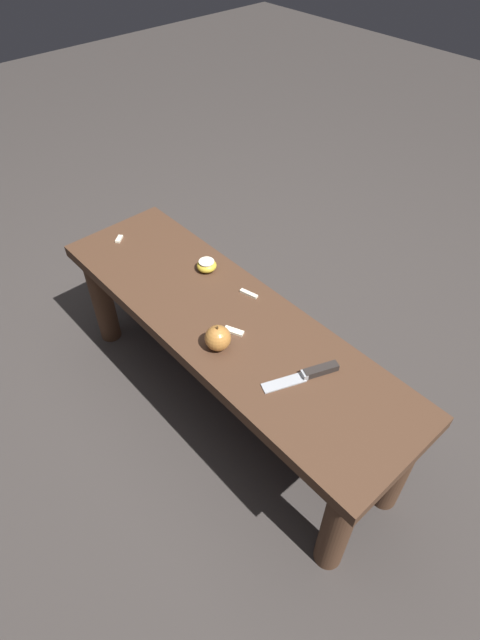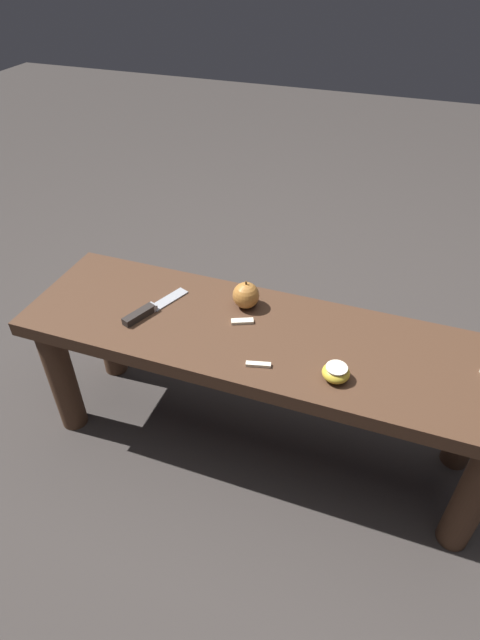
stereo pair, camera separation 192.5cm
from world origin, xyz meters
name	(u,v)px [view 2 (the right image)]	position (x,y,z in m)	size (l,w,h in m)	color
ground_plane	(258,439)	(0.00, 0.00, 0.00)	(8.00, 8.00, 0.00)	#383330
wooden_bench	(260,359)	(0.00, 0.00, 0.34)	(1.26, 0.38, 0.43)	#472D1E
knife	(147,311)	(-0.31, -0.03, 0.44)	(0.10, 0.21, 0.02)	#9EA0A5
apple_whole	(246,295)	(-0.07, 0.09, 0.47)	(0.07, 0.07, 0.08)	#B27233
apple_cut	(336,372)	(0.21, -0.10, 0.45)	(0.06, 0.06, 0.04)	gold
apple_slice_near_knife	(258,364)	(0.03, -0.12, 0.44)	(0.06, 0.03, 0.01)	silver
apple_slice_center	(242,321)	(-0.06, 0.02, 0.44)	(0.06, 0.04, 0.01)	silver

